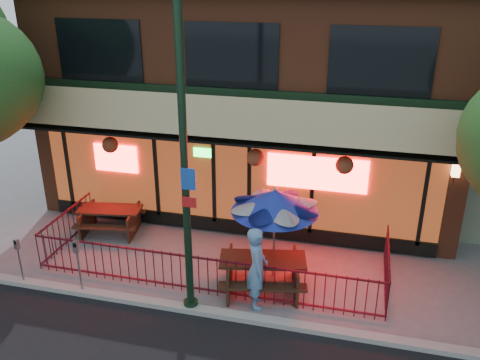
# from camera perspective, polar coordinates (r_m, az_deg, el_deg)

# --- Properties ---
(ground) EXTENTS (80.00, 80.00, 0.00)m
(ground) POSITION_cam_1_polar(r_m,az_deg,el_deg) (12.03, -4.88, -13.04)
(ground) COLOR gray
(ground) RESTS_ON ground
(curb) EXTENTS (80.00, 0.25, 0.12)m
(curb) POSITION_cam_1_polar(r_m,az_deg,el_deg) (11.62, -5.70, -14.19)
(curb) COLOR #999993
(curb) RESTS_ON ground
(restaurant_building) EXTENTS (12.96, 9.49, 8.05)m
(restaurant_building) POSITION_cam_1_polar(r_m,az_deg,el_deg) (16.88, 2.57, 12.89)
(restaurant_building) COLOR brown
(restaurant_building) RESTS_ON ground
(patio_fence) EXTENTS (8.44, 2.62, 1.00)m
(patio_fence) POSITION_cam_1_polar(r_m,az_deg,el_deg) (12.07, -4.21, -9.27)
(patio_fence) COLOR #4B101C
(patio_fence) RESTS_ON ground
(street_light) EXTENTS (0.43, 0.32, 7.00)m
(street_light) POSITION_cam_1_polar(r_m,az_deg,el_deg) (10.15, -6.18, 0.21)
(street_light) COLOR black
(street_light) RESTS_ON ground
(picnic_table_left) EXTENTS (1.96, 1.62, 0.75)m
(picnic_table_left) POSITION_cam_1_polar(r_m,az_deg,el_deg) (14.89, -14.37, -3.99)
(picnic_table_left) COLOR #3C2316
(picnic_table_left) RESTS_ON ground
(picnic_table_right) EXTENTS (2.25, 1.89, 0.85)m
(picnic_table_right) POSITION_cam_1_polar(r_m,az_deg,el_deg) (11.97, 2.56, -9.96)
(picnic_table_right) COLOR #381F13
(picnic_table_right) RESTS_ON ground
(patio_umbrella) EXTENTS (2.06, 2.06, 2.36)m
(patio_umbrella) POSITION_cam_1_polar(r_m,az_deg,el_deg) (11.83, 3.95, -2.35)
(patio_umbrella) COLOR gray
(patio_umbrella) RESTS_ON ground
(pedestrian) EXTENTS (0.63, 0.80, 1.93)m
(pedestrian) POSITION_cam_1_polar(r_m,az_deg,el_deg) (11.25, 1.91, -9.82)
(pedestrian) COLOR #6090C0
(pedestrian) RESTS_ON ground
(parking_meter_near) EXTENTS (0.13, 0.12, 1.39)m
(parking_meter_near) POSITION_cam_1_polar(r_m,az_deg,el_deg) (12.18, -17.75, -8.39)
(parking_meter_near) COLOR gray
(parking_meter_near) RESTS_ON ground
(parking_meter_far) EXTENTS (0.13, 0.12, 1.22)m
(parking_meter_far) POSITION_cam_1_polar(r_m,az_deg,el_deg) (13.07, -23.60, -7.63)
(parking_meter_far) COLOR gray
(parking_meter_far) RESTS_ON ground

